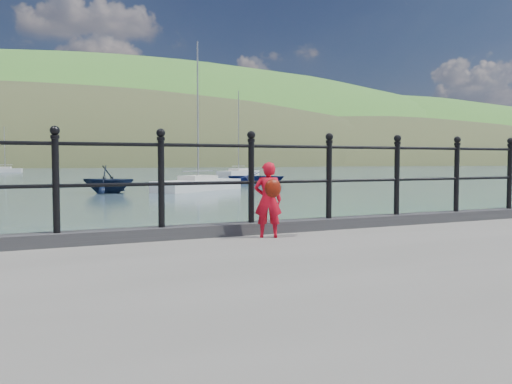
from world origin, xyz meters
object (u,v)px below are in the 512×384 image
railing (208,171)px  sailboat_deep (5,171)px  sailboat_near (198,185)px  sailboat_far (239,173)px  launch_blue (257,177)px  launch_navy (108,179)px  child (268,199)px

railing → sailboat_deep: sailboat_deep is taller
sailboat_near → sailboat_far: 34.89m
launch_blue → sailboat_far: sailboat_far is taller
launch_navy → sailboat_near: sailboat_near is taller
child → sailboat_deep: size_ratio=0.12×
sailboat_far → sailboat_deep: bearing=88.0°
railing → launch_navy: bearing=82.5°
child → sailboat_far: 63.86m
railing → launch_navy: size_ratio=5.61×
launch_blue → sailboat_deep: 61.09m
child → launch_blue: size_ratio=0.19×
launch_blue → sailboat_far: (7.63, 21.54, -0.17)m
launch_blue → sailboat_near: size_ratio=0.50×
launch_blue → sailboat_near: bearing=177.6°
launch_navy → railing: bearing=-152.0°
sailboat_deep → sailboat_far: size_ratio=0.71×
railing → sailboat_near: size_ratio=1.83×
sailboat_deep → sailboat_far: sailboat_far is taller
sailboat_deep → sailboat_far: (27.26, -36.31, -0.00)m
launch_blue → railing: bearing=-165.6°
sailboat_near → child: bearing=-141.7°
sailboat_near → railing: bearing=-143.1°
launch_blue → sailboat_deep: bearing=59.6°
railing → sailboat_far: bearing=66.1°
railing → sailboat_near: 29.07m
sailboat_near → sailboat_far: (16.36, 30.82, 0.00)m
sailboat_far → launch_blue: bearing=-148.4°
launch_blue → sailboat_deep: size_ratio=0.62×
child → sailboat_far: bearing=-88.5°
child → sailboat_near: bearing=-82.9°
railing → launch_navy: 27.20m
railing → sailboat_deep: (-1.41, 94.57, -1.48)m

